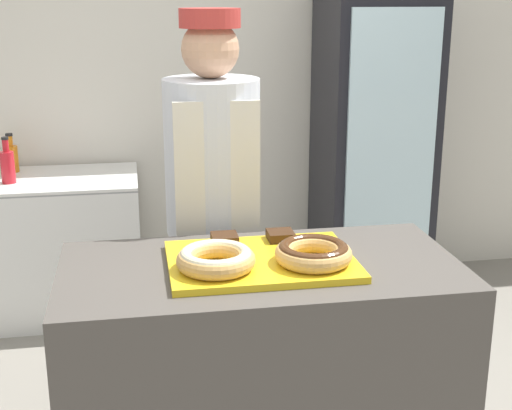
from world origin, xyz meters
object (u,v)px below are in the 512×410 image
object	(u,v)px
baker_person	(213,213)
brownie_back_right	(280,235)
donut_light_glaze	(216,258)
bottle_orange	(11,157)
donut_chocolate_glaze	(313,252)
chest_freezer	(44,246)
serving_tray	(261,261)
brownie_back_left	(225,239)
bottle_red	(8,165)
beverage_fridge	(373,143)

from	to	relation	value
baker_person	brownie_back_right	bearing A→B (deg)	-65.25
donut_light_glaze	bottle_orange	size ratio (longest dim) A/B	1.15
baker_person	donut_chocolate_glaze	bearing A→B (deg)	-69.09
chest_freezer	baker_person	bearing A→B (deg)	-54.29
serving_tray	brownie_back_left	bearing A→B (deg)	120.92
donut_chocolate_glaze	bottle_red	size ratio (longest dim) A/B	1.02
bottle_red	donut_chocolate_glaze	bearing A→B (deg)	-54.89
serving_tray	beverage_fridge	bearing A→B (deg)	60.60
bottle_orange	donut_chocolate_glaze	bearing A→B (deg)	-58.02
baker_person	donut_light_glaze	bearing A→B (deg)	-95.81
donut_chocolate_glaze	bottle_red	distance (m)	2.15
brownie_back_left	bottle_orange	size ratio (longest dim) A/B	0.42
brownie_back_left	donut_light_glaze	bearing A→B (deg)	-103.75
bottle_orange	donut_light_glaze	bearing A→B (deg)	-65.08
baker_person	bottle_orange	distance (m)	1.68
donut_chocolate_glaze	bottle_red	xyz separation A→B (m)	(-1.24, 1.76, -0.07)
brownie_back_left	chest_freezer	size ratio (longest dim) A/B	0.09
bottle_orange	bottle_red	world-z (taller)	bottle_red
serving_tray	donut_light_glaze	world-z (taller)	donut_light_glaze
beverage_fridge	brownie_back_right	bearing A→B (deg)	-119.23
donut_chocolate_glaze	baker_person	xyz separation A→B (m)	(-0.25, 0.66, -0.06)
brownie_back_left	chest_freezer	xyz separation A→B (m)	(-0.83, 1.59, -0.54)
brownie_back_left	chest_freezer	bearing A→B (deg)	117.62
donut_light_glaze	brownie_back_left	xyz separation A→B (m)	(0.06, 0.24, -0.02)
beverage_fridge	bottle_orange	distance (m)	2.09
beverage_fridge	chest_freezer	xyz separation A→B (m)	(-1.92, 0.01, -0.53)
donut_chocolate_glaze	beverage_fridge	bearing A→B (deg)	65.64
brownie_back_right	baker_person	bearing A→B (deg)	114.75
donut_light_glaze	bottle_red	bearing A→B (deg)	117.49
donut_chocolate_glaze	brownie_back_right	bearing A→B (deg)	103.75
donut_chocolate_glaze	brownie_back_left	size ratio (longest dim) A/B	2.77
donut_light_glaze	brownie_back_left	bearing A→B (deg)	76.25
brownie_back_left	beverage_fridge	distance (m)	1.92
brownie_back_left	serving_tray	bearing A→B (deg)	-59.08
donut_light_glaze	bottle_orange	bearing A→B (deg)	114.92
brownie_back_right	beverage_fridge	world-z (taller)	beverage_fridge
baker_person	bottle_red	distance (m)	1.47
chest_freezer	bottle_orange	bearing A→B (deg)	132.14
serving_tray	bottle_red	xyz separation A→B (m)	(-1.08, 1.69, -0.02)
donut_light_glaze	baker_person	size ratio (longest dim) A/B	0.15
serving_tray	bottle_orange	distance (m)	2.23
brownie_back_left	beverage_fridge	size ratio (longest dim) A/B	0.05
donut_chocolate_glaze	chest_freezer	world-z (taller)	donut_chocolate_glaze
donut_chocolate_glaze	bottle_orange	distance (m)	2.38
serving_tray	chest_freezer	world-z (taller)	serving_tray
donut_chocolate_glaze	chest_freezer	distance (m)	2.21
bottle_red	serving_tray	bearing A→B (deg)	-57.45
beverage_fridge	serving_tray	bearing A→B (deg)	-119.40
brownie_back_right	brownie_back_left	bearing A→B (deg)	180.00
donut_chocolate_glaze	brownie_back_right	xyz separation A→B (m)	(-0.06, 0.24, -0.02)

